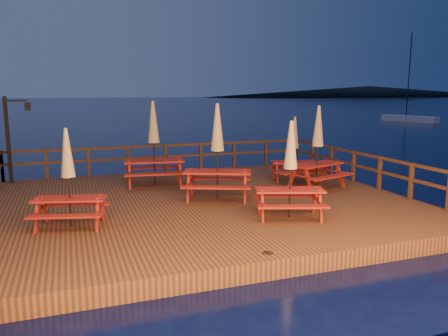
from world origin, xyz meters
The scene contains 13 objects.
ground centered at (0.00, 0.00, 0.00)m, with size 500.00×500.00×0.00m, color #050832.
deck centered at (0.00, 0.00, 0.20)m, with size 12.00×10.00×0.40m, color #462216.
deck_piles centered at (0.00, 0.00, -0.30)m, with size 11.44×9.44×1.40m.
railing centered at (0.00, 1.78, 1.16)m, with size 11.80×9.75×1.10m.
lamp_post centered at (-5.39, 4.55, 2.20)m, with size 0.85×0.18×3.00m.
headland_right centered at (185.00, 230.00, 3.50)m, with size 230.40×86.40×7.00m, color black.
sailboat centered at (34.69, 29.52, 0.35)m, with size 2.75×7.16×10.50m.
picnic_table_0 centered at (3.97, 1.61, 1.59)m, with size 1.88×1.68×2.28m.
picnic_table_1 centered at (-3.64, -1.47, 1.62)m, with size 1.92×1.72×2.34m.
picnic_table_2 centered at (1.59, -2.52, 1.68)m, with size 2.08×1.89×2.46m.
picnic_table_3 centered at (-0.88, 2.50, 1.88)m, with size 2.21×1.91×2.85m.
picnic_table_4 centered at (0.50, -0.07, 1.87)m, with size 2.45×2.26×2.82m.
picnic_table_5 centered at (4.09, 0.26, 1.81)m, with size 2.29×2.07×2.71m.
Camera 1 is at (-3.58, -12.06, 3.56)m, focal length 35.00 mm.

